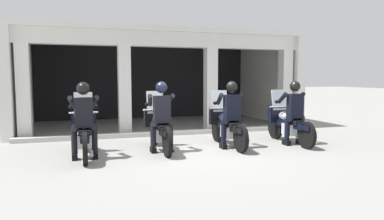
% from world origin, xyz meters
% --- Properties ---
extents(ground_plane, '(80.00, 80.00, 0.00)m').
position_xyz_m(ground_plane, '(0.00, 3.00, 0.00)').
color(ground_plane, gray).
extents(station_building, '(9.11, 4.68, 3.17)m').
position_xyz_m(station_building, '(0.01, 5.14, 2.01)').
color(station_building, black).
rests_on(station_building, ground).
extents(kerb_strip, '(8.61, 0.24, 0.12)m').
position_xyz_m(kerb_strip, '(0.01, 2.30, 0.06)').
color(kerb_strip, '#B7B5AD').
rests_on(kerb_strip, ground).
extents(motorcycle_far_left, '(0.62, 2.04, 1.35)m').
position_xyz_m(motorcycle_far_left, '(-2.49, 0.19, 0.50)').
color(motorcycle_far_left, black).
rests_on(motorcycle_far_left, ground).
extents(police_officer_far_left, '(0.63, 0.61, 1.58)m').
position_xyz_m(police_officer_far_left, '(-2.49, -0.09, 0.94)').
color(police_officer_far_left, black).
rests_on(police_officer_far_left, ground).
extents(motorcycle_center_left, '(0.62, 2.04, 1.35)m').
position_xyz_m(motorcycle_center_left, '(-0.83, 0.39, 0.50)').
color(motorcycle_center_left, black).
rests_on(motorcycle_center_left, ground).
extents(police_officer_center_left, '(0.63, 0.61, 1.58)m').
position_xyz_m(police_officer_center_left, '(-0.83, 0.10, 0.94)').
color(police_officer_center_left, black).
rests_on(police_officer_center_left, ground).
extents(motorcycle_center_right, '(0.62, 2.04, 1.35)m').
position_xyz_m(motorcycle_center_right, '(0.83, 0.32, 0.50)').
color(motorcycle_center_right, black).
rests_on(motorcycle_center_right, ground).
extents(police_officer_center_right, '(0.63, 0.61, 1.58)m').
position_xyz_m(police_officer_center_right, '(0.83, 0.03, 0.94)').
color(police_officer_center_right, black).
rests_on(police_officer_center_right, ground).
extents(motorcycle_far_right, '(0.62, 2.04, 1.35)m').
position_xyz_m(motorcycle_far_right, '(2.50, 0.24, 0.50)').
color(motorcycle_far_right, black).
rests_on(motorcycle_far_right, ground).
extents(police_officer_far_right, '(0.63, 0.61, 1.58)m').
position_xyz_m(police_officer_far_right, '(2.49, -0.04, 0.94)').
color(police_officer_far_right, black).
rests_on(police_officer_far_right, ground).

